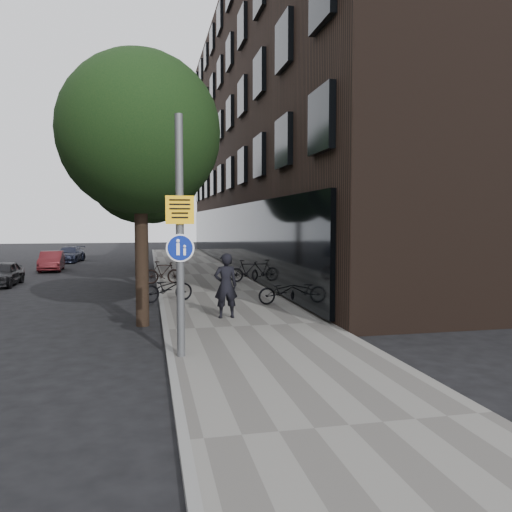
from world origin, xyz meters
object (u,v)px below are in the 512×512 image
object	(u,v)px
signpost	(180,236)
pedestrian	(226,286)
parked_bike_facade_near	(283,291)
parked_car_near	(3,274)

from	to	relation	value
signpost	pedestrian	bearing A→B (deg)	70.25
parked_bike_facade_near	parked_car_near	size ratio (longest dim) A/B	0.52
pedestrian	parked_bike_facade_near	world-z (taller)	pedestrian
parked_bike_facade_near	pedestrian	bearing A→B (deg)	129.57
signpost	parked_car_near	world-z (taller)	signpost
pedestrian	parked_car_near	xyz separation A→B (m)	(-8.61, 10.09, -0.50)
parked_bike_facade_near	parked_car_near	distance (m)	13.54
parked_bike_facade_near	signpost	bearing A→B (deg)	145.17
signpost	parked_bike_facade_near	distance (m)	7.27
signpost	parked_bike_facade_near	bearing A→B (deg)	59.03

